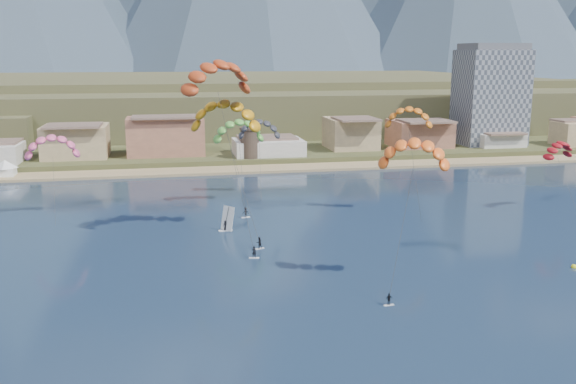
% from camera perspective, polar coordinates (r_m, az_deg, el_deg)
% --- Properties ---
extents(ground, '(2400.00, 2400.00, 0.00)m').
position_cam_1_polar(ground, '(69.47, 5.18, -13.73)').
color(ground, black).
rests_on(ground, ground).
extents(beach, '(2200.00, 12.00, 0.90)m').
position_cam_1_polar(beach, '(169.49, -4.77, 2.04)').
color(beach, tan).
rests_on(beach, ground).
extents(land, '(2200.00, 900.00, 4.00)m').
position_cam_1_polar(land, '(620.82, -9.45, 9.38)').
color(land, brown).
rests_on(land, ground).
extents(foothills, '(940.00, 210.00, 18.00)m').
position_cam_1_polar(foothills, '(295.82, -3.17, 8.19)').
color(foothills, brown).
rests_on(foothills, ground).
extents(town, '(400.00, 24.00, 12.00)m').
position_cam_1_polar(town, '(184.54, -17.86, 4.76)').
color(town, silver).
rests_on(town, ground).
extents(apartment_tower, '(20.00, 16.00, 32.00)m').
position_cam_1_polar(apartment_tower, '(214.50, 17.88, 8.38)').
color(apartment_tower, gray).
rests_on(apartment_tower, ground).
extents(watchtower, '(5.82, 5.82, 8.60)m').
position_cam_1_polar(watchtower, '(176.96, -3.48, 4.50)').
color(watchtower, '#47382D').
rests_on(watchtower, ground).
extents(kitesurfer_red, '(13.97, 18.64, 31.64)m').
position_cam_1_polar(kitesurfer_red, '(104.33, -6.42, 10.77)').
color(kitesurfer_red, silver).
rests_on(kitesurfer_red, ground).
extents(kitesurfer_yellow, '(13.69, 18.22, 25.53)m').
position_cam_1_polar(kitesurfer_yellow, '(109.89, -5.73, 7.33)').
color(kitesurfer_yellow, silver).
rests_on(kitesurfer_yellow, ground).
extents(kitesurfer_orange, '(11.78, 12.13, 21.37)m').
position_cam_1_polar(kitesurfer_orange, '(84.76, 11.38, 3.85)').
color(kitesurfer_orange, silver).
rests_on(kitesurfer_orange, ground).
extents(kitesurfer_green, '(11.22, 14.43, 19.77)m').
position_cam_1_polar(kitesurfer_green, '(128.68, -4.49, 5.82)').
color(kitesurfer_green, silver).
rests_on(kitesurfer_green, ground).
extents(distant_kite_pink, '(11.02, 6.96, 17.74)m').
position_cam_1_polar(distant_kite_pink, '(126.74, -20.65, 4.21)').
color(distant_kite_pink, '#262626').
rests_on(distant_kite_pink, ground).
extents(distant_kite_dark, '(10.17, 6.65, 18.47)m').
position_cam_1_polar(distant_kite_dark, '(137.98, -2.64, 6.02)').
color(distant_kite_dark, '#262626').
rests_on(distant_kite_dark, ground).
extents(distant_kite_orange, '(10.12, 7.47, 22.32)m').
position_cam_1_polar(distant_kite_orange, '(122.95, 10.91, 6.98)').
color(distant_kite_orange, '#262626').
rests_on(distant_kite_orange, ground).
extents(distant_kite_red, '(8.46, 7.02, 15.67)m').
position_cam_1_polar(distant_kite_red, '(134.86, 23.36, 3.76)').
color(distant_kite_red, '#262626').
rests_on(distant_kite_red, ground).
extents(windsurfer, '(2.50, 2.72, 4.38)m').
position_cam_1_polar(windsurfer, '(111.50, -5.61, -2.83)').
color(windsurfer, silver).
rests_on(windsurfer, ground).
extents(buoy, '(0.78, 0.78, 0.78)m').
position_cam_1_polar(buoy, '(101.52, 24.50, -6.20)').
color(buoy, yellow).
rests_on(buoy, ground).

